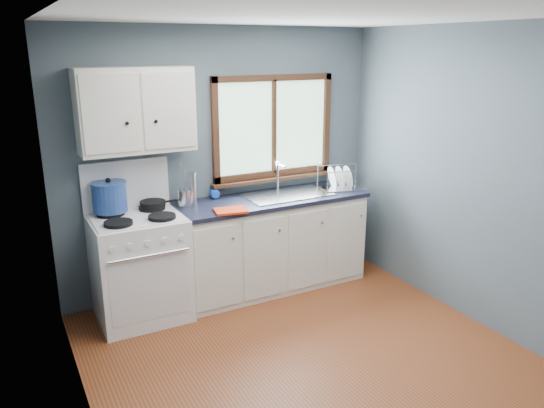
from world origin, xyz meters
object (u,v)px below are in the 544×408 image
base_cabinets (271,247)px  sink (287,201)px  skillet (153,203)px  thermos (192,189)px  stockpot (109,196)px  gas_range (140,264)px  dish_rack (341,182)px  utensil_crock (185,197)px

base_cabinets → sink: sink is taller
skillet → thermos: 0.37m
stockpot → thermos: bearing=-5.0°
gas_range → skillet: 0.54m
gas_range → stockpot: (-0.17, 0.16, 0.60)m
base_cabinets → dish_rack: dish_rack is taller
stockpot → skillet: bearing=-2.9°
sink → thermos: (-0.94, 0.08, 0.22)m
skillet → dish_rack: (1.91, -0.15, -0.00)m
skillet → thermos: bearing=-8.1°
skillet → stockpot: bearing=176.1°
gas_range → sink: 1.53m
utensil_crock → thermos: (0.06, -0.03, 0.07)m
stockpot → utensil_crock: utensil_crock is taller
utensil_crock → base_cabinets: bearing=-7.2°
stockpot → utensil_crock: bearing=-3.0°
base_cabinets → sink: size_ratio=2.20×
sink → stockpot: size_ratio=2.44×
gas_range → utensil_crock: gas_range is taller
gas_range → utensil_crock: (0.48, 0.12, 0.51)m
thermos → dish_rack: bearing=-4.1°
base_cabinets → dish_rack: (0.79, -0.03, 0.57)m
stockpot → thermos: size_ratio=1.10×
sink → dish_rack: 0.62m
gas_range → skillet: gas_range is taller
thermos → dish_rack: 1.56m
thermos → stockpot: bearing=175.0°
stockpot → base_cabinets: bearing=-5.4°
sink → dish_rack: (0.61, -0.03, 0.12)m
sink → utensil_crock: size_ratio=2.10×
stockpot → dish_rack: bearing=-4.4°
base_cabinets → skillet: (-1.11, 0.12, 0.57)m
sink → skillet: bearing=174.7°
gas_range → thermos: 0.80m
stockpot → utensil_crock: 0.66m
gas_range → sink: (1.49, 0.02, 0.37)m
base_cabinets → stockpot: size_ratio=5.38×
base_cabinets → skillet: bearing=173.8°
stockpot → thermos: stockpot is taller
skillet → thermos: size_ratio=1.08×
gas_range → stockpot: size_ratio=3.96×
base_cabinets → dish_rack: bearing=-2.5°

